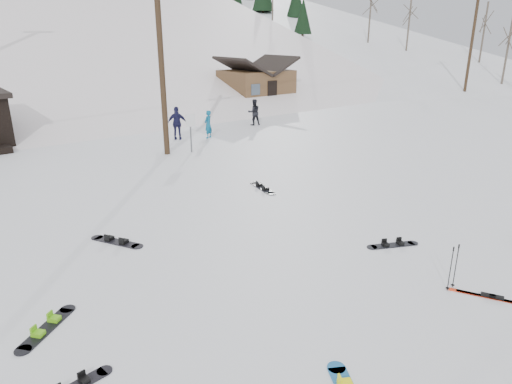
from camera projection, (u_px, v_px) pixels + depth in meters
ground at (376, 293)px, 10.12m from camera, size 200.00×200.00×0.00m
ski_slope at (3, 185)px, 55.33m from camera, size 60.00×85.24×65.97m
ridge_right at (272, 142)px, 73.04m from camera, size 45.66×93.98×54.59m
treeline_right at (298, 75)px, 62.27m from camera, size 20.00×60.00×10.00m
utility_pole at (161, 51)px, 20.22m from camera, size 2.00×0.26×9.00m
utility_pole_right at (472, 42)px, 40.82m from camera, size 2.00×0.26×9.00m
trail_sign at (191, 126)px, 21.66m from camera, size 0.50×0.09×1.85m
cabin at (256, 86)px, 36.23m from camera, size 5.39×4.40×3.77m
hero_skis at (492, 297)px, 9.89m from camera, size 0.90×1.62×0.09m
ski_poles at (453, 267)px, 10.11m from camera, size 0.29×0.08×1.07m
board_scatter_b at (117, 241)px, 12.54m from camera, size 0.98×1.54×0.12m
board_scatter_c at (47, 328)px, 8.87m from camera, size 1.34×1.16×0.12m
board_scatter_d at (393, 245)px, 12.36m from camera, size 1.37×0.79×0.10m
board_scatter_f at (262, 188)px, 16.91m from camera, size 0.57×1.68×0.12m
skier_teal at (208, 124)px, 24.83m from camera, size 0.65×0.57×1.51m
skier_dark at (254, 112)px, 28.34m from camera, size 0.94×0.84×1.60m
skier_pink at (251, 97)px, 34.67m from camera, size 1.11×0.67×1.66m
skier_navy at (177, 123)px, 24.40m from camera, size 1.11×0.93×1.77m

